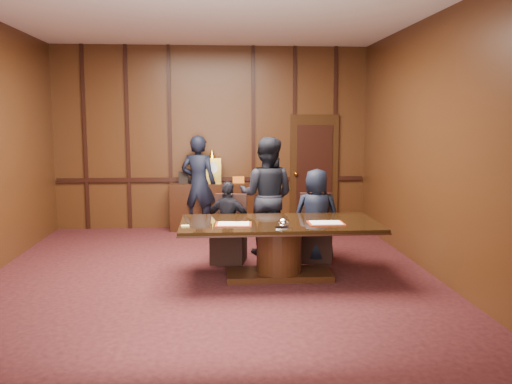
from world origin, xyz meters
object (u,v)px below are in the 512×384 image
sideboard (213,204)px  signatory_right (316,215)px  signatory_left (229,223)px  conference_table (279,240)px  witness_right (267,196)px  witness_left (198,184)px

sideboard → signatory_right: bearing=-58.2°
sideboard → signatory_left: bearing=-84.3°
conference_table → witness_right: witness_right is taller
sideboard → witness_left: bearing=-148.3°
signatory_right → witness_left: size_ratio=0.76×
signatory_left → signatory_right: (1.30, 0.00, 0.09)m
sideboard → signatory_right: (1.55, -2.50, 0.21)m
witness_left → witness_right: (1.12, -1.82, 0.01)m
conference_table → signatory_left: bearing=129.1°
signatory_left → signatory_right: 1.30m
conference_table → sideboard: bearing=105.2°
signatory_right → witness_left: bearing=-41.8°
witness_right → signatory_left: bearing=58.6°
conference_table → signatory_right: bearing=50.9°
signatory_right → witness_left: (-1.81, 2.34, 0.21)m
sideboard → witness_right: (0.86, -1.98, 0.43)m
signatory_right → signatory_left: bearing=10.5°
witness_right → witness_left: bearing=-40.5°
signatory_left → conference_table: bearing=147.3°
signatory_left → witness_right: witness_right is taller
conference_table → witness_right: (-0.04, 1.32, 0.41)m
signatory_left → signatory_right: bearing=-161.8°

